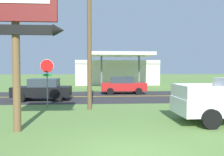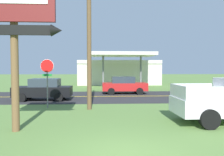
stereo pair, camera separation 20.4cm
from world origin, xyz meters
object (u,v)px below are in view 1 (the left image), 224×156
at_px(motel_sign, 16,15).
at_px(car_red_near_lane, 123,85).
at_px(stop_sign, 47,75).
at_px(utility_pole, 89,24).
at_px(car_black_mid_lane, 43,89).
at_px(gas_station, 117,72).

xyz_separation_m(motel_sign, car_red_near_lane, (5.38, 12.43, -3.53)).
height_order(stop_sign, car_red_near_lane, stop_sign).
height_order(utility_pole, car_black_mid_lane, utility_pole).
bearing_deg(motel_sign, car_black_mid_lane, 97.66).
bearing_deg(motel_sign, stop_sign, 90.70).
bearing_deg(car_red_near_lane, gas_station, 87.82).
relative_size(motel_sign, car_black_mid_lane, 1.49).
bearing_deg(gas_station, stop_sign, -106.45).
height_order(motel_sign, utility_pole, utility_pole).
relative_size(stop_sign, car_black_mid_lane, 0.70).
xyz_separation_m(car_red_near_lane, car_black_mid_lane, (-6.52, -4.00, 0.00)).
distance_m(motel_sign, car_black_mid_lane, 9.21).
bearing_deg(car_black_mid_lane, car_red_near_lane, 31.54).
height_order(utility_pole, gas_station, utility_pole).
xyz_separation_m(motel_sign, stop_sign, (-0.06, 5.11, -2.34)).
bearing_deg(car_red_near_lane, car_black_mid_lane, -148.46).
distance_m(stop_sign, utility_pole, 3.95).
relative_size(utility_pole, car_red_near_lane, 2.24).
height_order(car_red_near_lane, car_black_mid_lane, same).
height_order(motel_sign, car_red_near_lane, motel_sign).
height_order(stop_sign, gas_station, gas_station).
relative_size(motel_sign, gas_station, 0.52).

